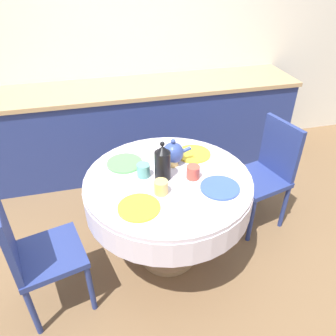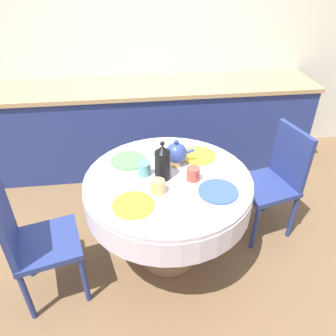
{
  "view_description": "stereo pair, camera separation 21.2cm",
  "coord_description": "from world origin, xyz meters",
  "px_view_note": "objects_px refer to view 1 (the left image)",
  "views": [
    {
      "loc": [
        -0.42,
        -1.7,
        2.01
      ],
      "look_at": [
        0.0,
        0.0,
        0.82
      ],
      "focal_mm": 35.0,
      "sensor_mm": 36.0,
      "label": 1
    },
    {
      "loc": [
        -0.22,
        -1.74,
        2.01
      ],
      "look_at": [
        0.0,
        0.0,
        0.82
      ],
      "focal_mm": 35.0,
      "sensor_mm": 36.0,
      "label": 2
    }
  ],
  "objects_px": {
    "chair_right": "(34,251)",
    "coffee_carafe": "(163,163)",
    "chair_left": "(266,170)",
    "teapot": "(173,153)"
  },
  "relations": [
    {
      "from": "chair_left",
      "to": "teapot",
      "type": "height_order",
      "value": "teapot"
    },
    {
      "from": "chair_left",
      "to": "teapot",
      "type": "distance_m",
      "value": 0.86
    },
    {
      "from": "coffee_carafe",
      "to": "teapot",
      "type": "height_order",
      "value": "coffee_carafe"
    },
    {
      "from": "chair_left",
      "to": "coffee_carafe",
      "type": "xyz_separation_m",
      "value": [
        -0.91,
        -0.21,
        0.35
      ]
    },
    {
      "from": "coffee_carafe",
      "to": "teapot",
      "type": "distance_m",
      "value": 0.2
    },
    {
      "from": "chair_right",
      "to": "coffee_carafe",
      "type": "relative_size",
      "value": 3.31
    },
    {
      "from": "teapot",
      "to": "chair_left",
      "type": "bearing_deg",
      "value": 4.05
    },
    {
      "from": "chair_left",
      "to": "teapot",
      "type": "relative_size",
      "value": 4.44
    },
    {
      "from": "chair_left",
      "to": "coffee_carafe",
      "type": "distance_m",
      "value": 1.0
    },
    {
      "from": "chair_left",
      "to": "coffee_carafe",
      "type": "bearing_deg",
      "value": 89.01
    }
  ]
}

